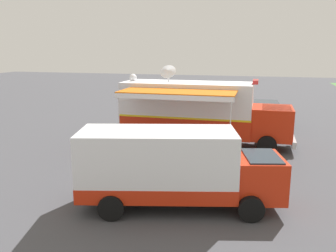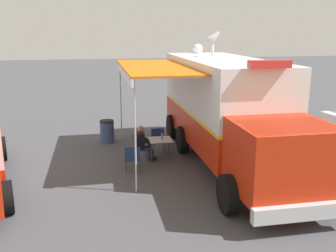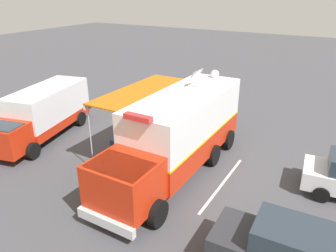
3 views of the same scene
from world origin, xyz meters
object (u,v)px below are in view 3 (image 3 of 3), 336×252
object	(u,v)px
command_truck	(177,131)
trash_bin	(145,122)
folding_chair_spare_by_truck	(116,147)
folding_table	(146,141)
folding_chair_beside_table	(156,138)
car_behind_truck	(286,251)
seated_responder	(136,139)
folding_chair_at_table	(133,140)
water_bottle	(147,138)
support_truck	(43,113)

from	to	relation	value
command_truck	trash_bin	bearing A→B (deg)	-39.38
folding_chair_spare_by_truck	command_truck	bearing A→B (deg)	-173.08
folding_table	folding_chair_beside_table	size ratio (longest dim) A/B	0.92
folding_chair_beside_table	folding_chair_spare_by_truck	bearing A→B (deg)	58.84
folding_table	car_behind_truck	bearing A→B (deg)	150.40
folding_chair_beside_table	seated_responder	bearing A→B (deg)	51.86
folding_chair_at_table	command_truck	bearing A→B (deg)	166.99
seated_responder	car_behind_truck	world-z (taller)	car_behind_truck
seated_responder	trash_bin	xyz separation A→B (m)	(1.15, -2.53, -0.20)
water_bottle	folding_chair_at_table	size ratio (longest dim) A/B	0.26
seated_responder	support_truck	world-z (taller)	support_truck
command_truck	folding_chair_spare_by_truck	bearing A→B (deg)	6.92
folding_chair_at_table	water_bottle	bearing A→B (deg)	178.36
folding_chair_spare_by_truck	seated_responder	distance (m)	1.19
water_bottle	folding_chair_at_table	bearing A→B (deg)	-1.64
seated_responder	support_truck	distance (m)	5.61
water_bottle	folding_table	bearing A→B (deg)	-30.15
water_bottle	folding_chair_at_table	distance (m)	0.91
folding_table	folding_chair_at_table	distance (m)	0.82
folding_chair_beside_table	trash_bin	distance (m)	2.47
command_truck	seated_responder	bearing A→B (deg)	-13.85
command_truck	folding_table	distance (m)	2.59
seated_responder	command_truck	bearing A→B (deg)	166.15
folding_chair_beside_table	trash_bin	size ratio (longest dim) A/B	0.96
folding_chair_spare_by_truck	water_bottle	bearing A→B (deg)	-137.69
command_truck	water_bottle	xyz separation A→B (m)	(2.10, -0.66, -1.11)
folding_chair_spare_by_truck	support_truck	xyz separation A→B (m)	(4.94, 0.07, 0.87)
folding_table	support_truck	world-z (taller)	support_truck
car_behind_truck	folding_table	bearing A→B (deg)	-29.60
command_truck	folding_table	size ratio (longest dim) A/B	11.82
folding_chair_at_table	folding_chair_spare_by_truck	bearing A→B (deg)	74.08
car_behind_truck	folding_chair_beside_table	bearing A→B (deg)	-34.35
command_truck	folding_chair_at_table	size ratio (longest dim) A/B	10.92
folding_chair_spare_by_truck	trash_bin	bearing A→B (deg)	-79.75
folding_table	folding_chair_beside_table	bearing A→B (deg)	-94.09
command_truck	seated_responder	xyz separation A→B (m)	(2.76, -0.68, -1.29)
folding_table	folding_chair_at_table	world-z (taller)	folding_chair_at_table
folding_table	car_behind_truck	size ratio (longest dim) A/B	0.19
water_bottle	car_behind_truck	bearing A→B (deg)	150.41
folding_chair_beside_table	folding_chair_at_table	bearing A→B (deg)	44.79
water_bottle	folding_chair_at_table	world-z (taller)	water_bottle
support_truck	command_truck	bearing A→B (deg)	-176.78
trash_bin	car_behind_truck	world-z (taller)	car_behind_truck
folding_table	folding_chair_beside_table	world-z (taller)	folding_chair_beside_table
trash_bin	support_truck	distance (m)	5.72
command_truck	water_bottle	bearing A→B (deg)	-17.38
support_truck	folding_table	bearing A→B (deg)	-169.26
folding_chair_spare_by_truck	trash_bin	distance (m)	3.66
trash_bin	seated_responder	bearing A→B (deg)	114.42
command_truck	car_behind_truck	world-z (taller)	command_truck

